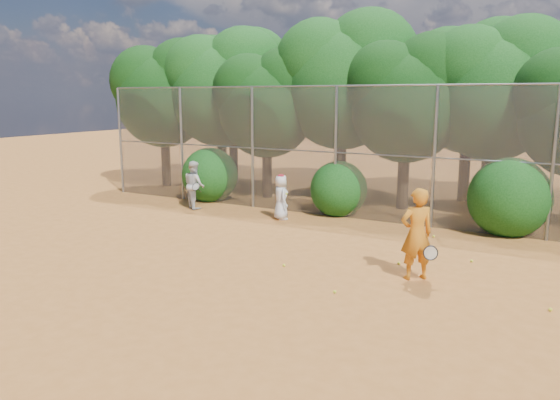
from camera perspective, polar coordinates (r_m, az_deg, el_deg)
The scene contains 23 objects.
ground at distance 11.58m, azimuth -1.72°, elevation -7.86°, with size 80.00×80.00×0.00m, color #AB6226.
fence_back at distance 16.53m, azimuth 8.64°, elevation 4.96°, with size 20.05×0.09×4.03m.
tree_0 at distance 23.06m, azimuth -11.94°, elevation 11.16°, with size 4.38×3.81×6.00m.
tree_1 at distance 21.92m, azimuth -6.02°, elevation 11.97°, with size 4.64×4.03×6.35m.
tree_2 at distance 19.97m, azimuth -1.21°, elevation 10.48°, with size 3.99×3.47×5.47m.
tree_3 at distance 19.77m, azimuth 6.76°, elevation 12.76°, with size 4.89×4.26×6.70m.
tree_4 at distance 18.36m, azimuth 13.30°, elevation 10.71°, with size 4.19×3.64×5.73m.
tree_5 at distance 18.63m, azimuth 21.60°, elevation 11.14°, with size 4.51×3.92×6.17m.
tree_9 at distance 24.38m, azimuth -4.82°, elevation 12.28°, with size 4.83×4.20×6.62m.
tree_10 at distance 22.19m, azimuth 6.56°, elevation 13.14°, with size 5.15×4.48×7.06m.
tree_11 at distance 20.37m, azimuth 19.42°, elevation 11.52°, with size 4.64×4.03×6.35m.
bush_0 at distance 19.73m, azimuth -7.34°, elevation 2.86°, with size 2.00×2.00×2.00m, color #104311.
bush_1 at distance 17.28m, azimuth 6.15°, elevation 1.42°, with size 1.80×1.80×1.80m, color #104311.
bush_2 at distance 16.01m, azimuth 22.86°, elevation 0.60°, with size 2.20×2.20×2.20m, color #104311.
player_yellow at distance 11.44m, azimuth 14.08°, elevation -3.47°, with size 0.91×0.79×1.90m.
player_teen at distance 16.53m, azimuth 0.10°, elevation 0.32°, with size 0.78×0.78×1.39m.
player_white at distance 18.37m, azimuth -8.95°, elevation 1.59°, with size 0.98×0.92×1.60m.
ball_0 at distance 12.53m, azimuth 12.32°, elevation -6.47°, with size 0.07×0.07×0.07m, color #CDD526.
ball_1 at distance 13.15m, azimuth 19.39°, elevation -6.03°, with size 0.07×0.07×0.07m, color #CDD526.
ball_2 at distance 10.59m, azimuth 5.73°, elevation -9.53°, with size 0.07×0.07×0.07m, color #CDD526.
ball_3 at distance 10.81m, azimuth 26.41°, elevation -10.22°, with size 0.07×0.07×0.07m, color #CDD526.
ball_4 at distance 12.11m, azimuth 0.41°, elevation -6.83°, with size 0.07×0.07×0.07m, color #CDD526.
ball_5 at distance 15.09m, azimuth 15.76°, elevation -3.68°, with size 0.07×0.07×0.07m, color #CDD526.
Camera 1 is at (5.63, -9.41, 3.71)m, focal length 35.00 mm.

